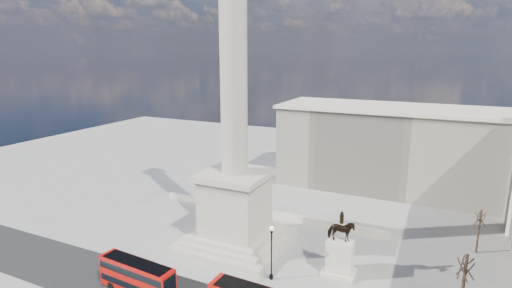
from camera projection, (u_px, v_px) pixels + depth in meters
The scene contains 9 objects.
ground at pixel (218, 259), 53.34m from camera, with size 180.00×180.00×0.00m, color #999792.
nelsons_column at pixel (235, 157), 54.81m from camera, with size 14.00×14.00×49.85m.
balustrade_wall at pixel (267, 213), 67.30m from camera, with size 40.00×0.60×1.10m, color beige.
building_northeast at pixel (409, 150), 78.32m from camera, with size 51.00×17.00×16.60m.
red_bus_a at pixel (138, 277), 45.38m from camera, with size 9.96×2.99×3.98m.
victorian_lamp at pixel (271, 248), 47.85m from camera, with size 0.60×0.60×6.97m.
equestrian_statue at pixel (340, 253), 49.22m from camera, with size 4.02×3.02×8.37m.
bare_tree_mid at pixel (466, 266), 40.32m from camera, with size 2.01×2.01×7.63m.
bare_tree_far at pixel (481, 218), 53.98m from camera, with size 1.61×1.61×6.58m.
Camera 1 is at (25.31, -41.61, 27.16)m, focal length 28.00 mm.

